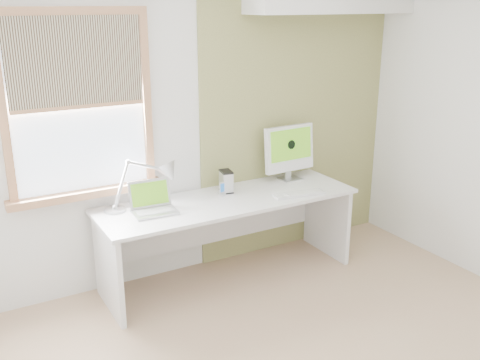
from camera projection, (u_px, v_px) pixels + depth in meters
room at (329, 180)px, 3.21m from camera, size 4.04×3.54×2.64m
accent_wall at (297, 113)px, 5.12m from camera, size 2.00×0.02×2.60m
window at (79, 107)px, 4.08m from camera, size 1.20×0.14×1.42m
desk at (225, 218)px, 4.68m from camera, size 2.20×0.70×0.73m
desk_lamp at (159, 177)px, 4.44m from camera, size 0.71×0.29×0.40m
laptop at (153, 204)px, 4.28m from camera, size 0.35×0.28×0.23m
phone_dock at (222, 192)px, 4.64m from camera, size 0.08×0.08×0.12m
external_drive at (226, 181)px, 4.71m from camera, size 0.11×0.16×0.19m
imac at (289, 150)px, 4.99m from camera, size 0.51×0.17×0.50m
keyboard at (299, 194)px, 4.65m from camera, size 0.46×0.19×0.02m
mouse at (287, 196)px, 4.59m from camera, size 0.05×0.09×0.03m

